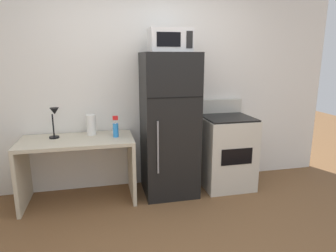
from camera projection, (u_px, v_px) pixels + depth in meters
name	position (u px, v px, depth m)	size (l,w,h in m)	color
wall_back_white	(147.00, 85.00, 3.74)	(5.00, 0.10, 2.60)	white
desk	(78.00, 157.00, 3.37)	(1.26, 0.62, 0.75)	beige
desk_lamp	(54.00, 118.00, 3.29)	(0.14, 0.12, 0.35)	black
spray_bottle	(116.00, 129.00, 3.38)	(0.06, 0.06, 0.25)	#2D8CEA
paper_towel_roll	(91.00, 125.00, 3.47)	(0.11, 0.11, 0.24)	white
refrigerator	(169.00, 125.00, 3.53)	(0.63, 0.64, 1.71)	black
microwave	(170.00, 40.00, 3.28)	(0.46, 0.35, 0.26)	silver
oven_range	(226.00, 151.00, 3.79)	(0.62, 0.61, 1.10)	beige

